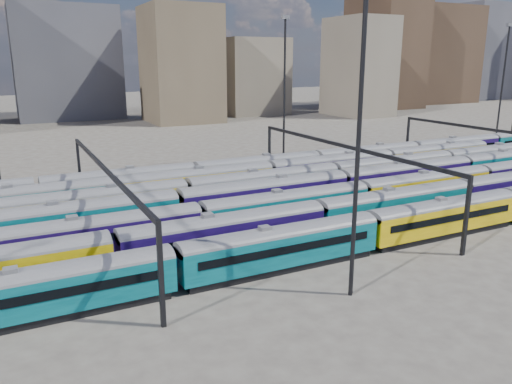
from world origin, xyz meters
name	(u,v)px	position (x,y,z in m)	size (l,w,h in m)	color
ground	(274,214)	(0.00, 0.00, 0.00)	(500.00, 500.00, 0.00)	#423D38
rake_0	(443,213)	(12.45, -15.00, 2.56)	(99.06, 2.90, 4.88)	black
rake_1	(226,230)	(-10.80, -10.00, 2.71)	(146.76, 3.07, 5.16)	black
rake_2	(200,217)	(-11.53, -5.00, 2.69)	(124.79, 3.04, 5.13)	black
rake_3	(341,183)	(9.99, 0.00, 2.88)	(133.32, 3.25, 5.48)	black
rake_4	(186,192)	(-9.58, 5.00, 2.81)	(130.23, 3.17, 5.35)	black
rake_5	(116,190)	(-17.08, 10.00, 2.80)	(129.79, 3.16, 5.34)	black
rake_6	(316,160)	(15.97, 15.00, 2.69)	(124.83, 3.04, 5.13)	black
gantry_1	(104,177)	(-20.00, 0.00, 6.79)	(0.35, 40.35, 8.03)	black
gantry_2	(343,153)	(10.00, 0.00, 6.79)	(0.35, 40.35, 8.03)	black
gantry_3	(501,138)	(40.00, 0.00, 6.79)	(0.35, 40.35, 8.03)	black
mast_2	(359,123)	(-5.00, -22.00, 13.97)	(1.40, 0.50, 25.60)	black
mast_3	(284,87)	(15.00, 24.00, 13.97)	(1.40, 0.50, 25.60)	black
mast_5	(503,82)	(65.00, 20.00, 13.97)	(1.40, 0.50, 25.60)	black
skyline	(381,53)	(104.75, 105.73, 20.83)	(399.22, 60.48, 50.03)	#665B4C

